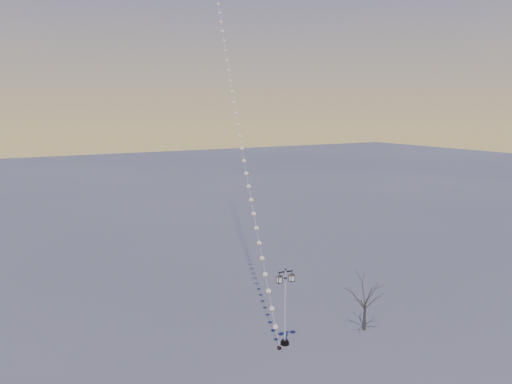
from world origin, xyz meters
TOP-DOWN VIEW (x-y plane):
  - ground at (0.00, 0.00)m, footprint 300.00×300.00m
  - street_lamp at (0.20, 0.97)m, footprint 1.34×0.62m
  - bare_tree at (6.33, -0.04)m, footprint 2.26×2.26m
  - kite_train at (5.48, 19.40)m, footprint 12.53×38.24m

SIDE VIEW (x-z plane):
  - ground at x=0.00m, z-range 0.00..0.00m
  - bare_tree at x=6.33m, z-range 0.73..4.48m
  - street_lamp at x=0.20m, z-range 0.28..5.62m
  - kite_train at x=5.48m, z-range -0.08..40.62m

